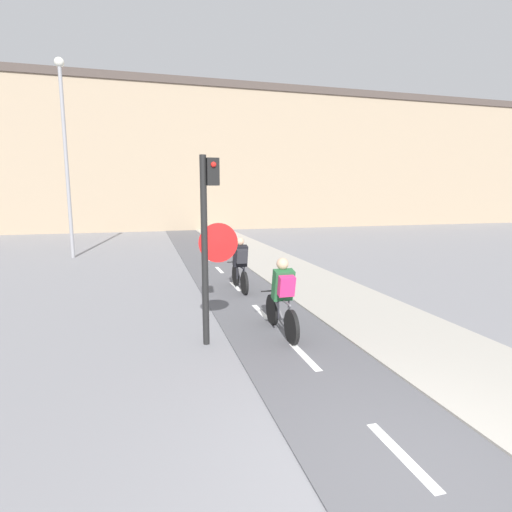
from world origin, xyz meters
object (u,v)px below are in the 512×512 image
(street_lamp_far, at_px, (65,141))
(cyclist_far, at_px, (240,265))
(traffic_light_pole, at_px, (209,230))
(cyclist_near, at_px, (283,298))

(street_lamp_far, relative_size, cyclist_far, 4.60)
(traffic_light_pole, bearing_deg, street_lamp_far, 109.84)
(traffic_light_pole, distance_m, cyclist_far, 4.01)
(traffic_light_pole, relative_size, cyclist_near, 1.88)
(cyclist_near, height_order, cyclist_far, same)
(traffic_light_pole, relative_size, cyclist_far, 1.92)
(cyclist_far, bearing_deg, street_lamp_far, 125.97)
(traffic_light_pole, distance_m, street_lamp_far, 11.77)
(cyclist_near, xyz_separation_m, cyclist_far, (0.03, 3.48, 0.00))
(cyclist_near, relative_size, cyclist_far, 1.02)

